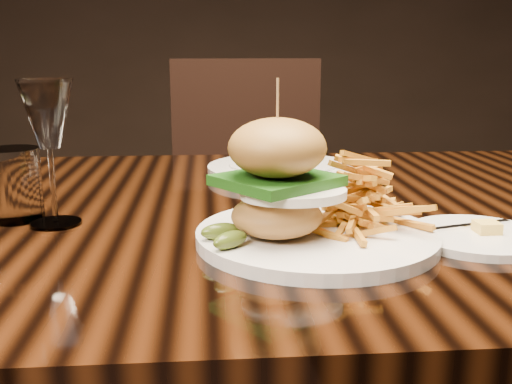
{
  "coord_description": "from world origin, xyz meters",
  "views": [
    {
      "loc": [
        -0.11,
        -0.85,
        0.97
      ],
      "look_at": [
        -0.06,
        -0.17,
        0.81
      ],
      "focal_mm": 42.0,
      "sensor_mm": 36.0,
      "label": 1
    }
  ],
  "objects": [
    {
      "name": "water_tumbler",
      "position": [
        -0.37,
        -0.05,
        0.8
      ],
      "size": [
        0.07,
        0.07,
        0.1
      ],
      "primitive_type": "cylinder",
      "color": "white",
      "rests_on": "dining_table"
    },
    {
      "name": "dining_table",
      "position": [
        0.0,
        0.0,
        0.67
      ],
      "size": [
        1.6,
        0.9,
        0.75
      ],
      "color": "black",
      "rests_on": "ground"
    },
    {
      "name": "burger_plate",
      "position": [
        0.01,
        -0.18,
        0.8
      ],
      "size": [
        0.29,
        0.29,
        0.19
      ],
      "rotation": [
        0.0,
        0.0,
        0.43
      ],
      "color": "silver",
      "rests_on": "dining_table"
    },
    {
      "name": "side_saucer",
      "position": [
        0.21,
        -0.19,
        0.76
      ],
      "size": [
        0.16,
        0.16,
        0.02
      ],
      "rotation": [
        0.0,
        0.0,
        -0.25
      ],
      "color": "silver",
      "rests_on": "dining_table"
    },
    {
      "name": "ramekin",
      "position": [
        0.03,
        0.06,
        0.77
      ],
      "size": [
        0.1,
        0.1,
        0.03
      ],
      "primitive_type": "cube",
      "rotation": [
        0.0,
        0.0,
        0.42
      ],
      "color": "silver",
      "rests_on": "dining_table"
    },
    {
      "name": "chair_far",
      "position": [
        0.01,
        0.89,
        0.54
      ],
      "size": [
        0.49,
        0.49,
        0.95
      ],
      "rotation": [
        0.0,
        0.0,
        0.06
      ],
      "color": "black",
      "rests_on": "ground"
    },
    {
      "name": "wine_glass",
      "position": [
        -0.31,
        -0.08,
        0.89
      ],
      "size": [
        0.07,
        0.07,
        0.19
      ],
      "color": "white",
      "rests_on": "dining_table"
    },
    {
      "name": "far_dish",
      "position": [
        0.02,
        0.22,
        0.77
      ],
      "size": [
        0.28,
        0.28,
        0.09
      ],
      "rotation": [
        0.0,
        0.0,
        -0.27
      ],
      "color": "silver",
      "rests_on": "dining_table"
    }
  ]
}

